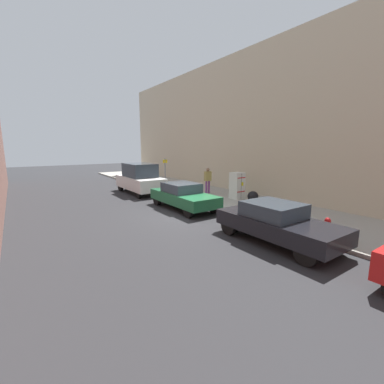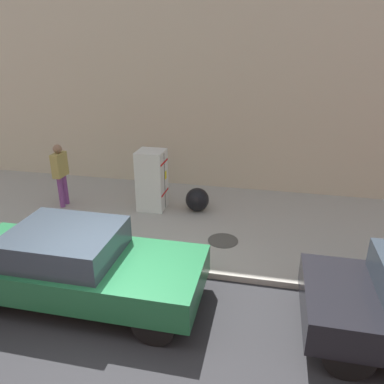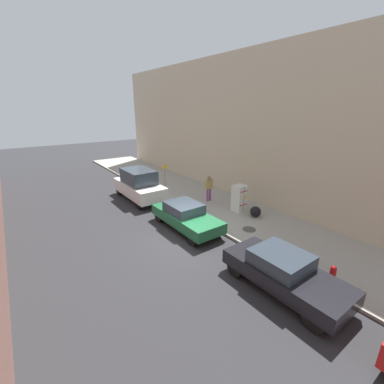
{
  "view_description": "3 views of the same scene",
  "coord_description": "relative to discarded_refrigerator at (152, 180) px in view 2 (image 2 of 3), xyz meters",
  "views": [
    {
      "loc": [
        6.87,
        10.53,
        3.36
      ],
      "look_at": [
        -1.34,
        -1.33,
        0.78
      ],
      "focal_mm": 24.0,
      "sensor_mm": 36.0,
      "label": 1
    },
    {
      "loc": [
        4.66,
        2.28,
        4.44
      ],
      "look_at": [
        -2.55,
        0.72,
        1.45
      ],
      "focal_mm": 35.0,
      "sensor_mm": 36.0,
      "label": 2
    },
    {
      "loc": [
        6.65,
        9.42,
        6.26
      ],
      "look_at": [
        -2.52,
        -3.17,
        1.07
      ],
      "focal_mm": 24.0,
      "sensor_mm": 36.0,
      "label": 3
    }
  ],
  "objects": [
    {
      "name": "ground_plane",
      "position": [
        4.36,
        0.78,
        -0.95
      ],
      "size": [
        80.0,
        80.0,
        0.0
      ],
      "primitive_type": "plane",
      "color": "#28282B"
    },
    {
      "name": "sidewalk_slab",
      "position": [
        0.4,
        0.78,
        -0.88
      ],
      "size": [
        4.77,
        44.0,
        0.13
      ],
      "primitive_type": "cube",
      "color": "#9E998E",
      "rests_on": "ground"
    },
    {
      "name": "building_facade_near",
      "position": [
        -2.91,
        0.78,
        3.9
      ],
      "size": [
        1.85,
        39.6,
        9.7
      ],
      "primitive_type": "cube",
      "color": "beige",
      "rests_on": "ground"
    },
    {
      "name": "discarded_refrigerator",
      "position": [
        0.0,
        0.0,
        0.0
      ],
      "size": [
        0.72,
        0.72,
        1.63
      ],
      "color": "silver",
      "rests_on": "sidewalk_slab"
    },
    {
      "name": "manhole_cover",
      "position": [
        1.44,
        2.16,
        -0.81
      ],
      "size": [
        0.7,
        0.7,
        0.02
      ],
      "primitive_type": "cylinder",
      "color": "#47443F",
      "rests_on": "sidewalk_slab"
    },
    {
      "name": "trash_bag",
      "position": [
        -0.09,
        1.24,
        -0.5
      ],
      "size": [
        0.64,
        0.64,
        0.64
      ],
      "primitive_type": "sphere",
      "color": "black",
      "rests_on": "sidewalk_slab"
    },
    {
      "name": "pedestrian_walking_far",
      "position": [
        0.36,
        -2.48,
        0.21
      ],
      "size": [
        0.51,
        0.24,
        1.76
      ],
      "rotation": [
        0.0,
        0.0,
        5.79
      ],
      "color": "#7A3D7F",
      "rests_on": "sidewalk_slab"
    },
    {
      "name": "parked_sedan_green",
      "position": [
        3.87,
        -0.17,
        -0.22
      ],
      "size": [
        1.79,
        4.44,
        1.39
      ],
      "color": "#1E6038",
      "rests_on": "ground"
    }
  ]
}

